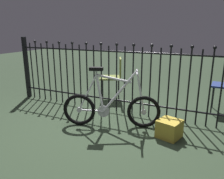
{
  "coord_description": "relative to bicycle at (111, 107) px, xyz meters",
  "views": [
    {
      "loc": [
        1.45,
        -2.76,
        1.46
      ],
      "look_at": [
        0.04,
        0.21,
        0.55
      ],
      "focal_mm": 35.79,
      "sensor_mm": 36.0,
      "label": 1
    }
  ],
  "objects": [
    {
      "name": "ground_plane",
      "position": [
        -0.08,
        -0.09,
        -0.31
      ],
      "size": [
        20.0,
        20.0,
        0.0
      ],
      "primitive_type": "plane",
      "color": "#2B3A28"
    },
    {
      "name": "bicycle",
      "position": [
        0.0,
        0.0,
        0.0
      ],
      "size": [
        1.41,
        0.6,
        0.91
      ],
      "color": "black",
      "rests_on": "ground"
    },
    {
      "name": "chair_olive",
      "position": [
        -0.54,
        1.29,
        0.22
      ],
      "size": [
        0.57,
        0.57,
        0.87
      ],
      "color": "black",
      "rests_on": "ground"
    },
    {
      "name": "iron_fence",
      "position": [
        -0.14,
        0.62,
        0.34
      ],
      "size": [
        4.5,
        0.07,
        1.28
      ],
      "color": "black",
      "rests_on": "ground"
    },
    {
      "name": "display_crate",
      "position": [
        0.88,
        0.02,
        -0.18
      ],
      "size": [
        0.35,
        0.35,
        0.25
      ],
      "primitive_type": "cube",
      "rotation": [
        0.0,
        0.0,
        -0.28
      ],
      "color": "#B29933",
      "rests_on": "ground"
    }
  ]
}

